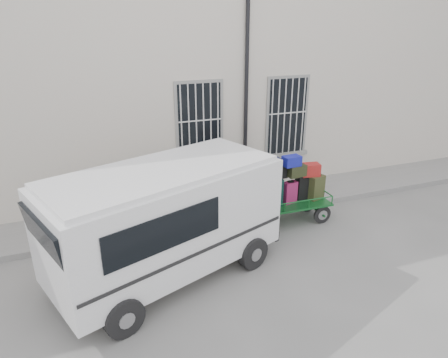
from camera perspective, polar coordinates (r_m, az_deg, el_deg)
ground at (r=9.42m, az=4.70°, el=-9.57°), size 80.00×80.00×0.00m
building at (r=13.35m, az=-5.25°, el=13.50°), size 24.00×5.15×6.00m
sidewalk at (r=11.17m, az=-0.10°, el=-3.79°), size 24.00×1.70×0.15m
luggage_cart at (r=10.19m, az=9.01°, el=-1.32°), size 2.48×1.01×1.82m
van at (r=7.86m, az=-8.41°, el=-5.34°), size 4.98×3.39×2.33m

